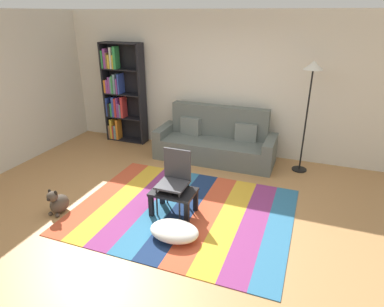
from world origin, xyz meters
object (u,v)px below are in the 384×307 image
at_px(standing_lamp, 312,81).
at_px(folding_chair, 175,176).
at_px(pouf, 174,231).
at_px(couch, 216,142).
at_px(coffee_table, 174,196).
at_px(bookshelf, 120,94).
at_px(tv_remote, 171,192).
at_px(dog, 58,203).

bearing_deg(standing_lamp, folding_chair, -128.85).
bearing_deg(pouf, folding_chair, 112.00).
xyz_separation_m(couch, coffee_table, (0.02, -2.06, -0.05)).
relative_size(couch, pouf, 3.56).
relative_size(bookshelf, pouf, 3.29).
relative_size(coffee_table, standing_lamp, 0.32).
height_order(bookshelf, standing_lamp, bookshelf).
distance_m(pouf, standing_lamp, 3.30).
distance_m(couch, folding_chair, 1.95).
bearing_deg(tv_remote, dog, -174.80).
xyz_separation_m(bookshelf, coffee_table, (2.25, -2.34, -0.73)).
bearing_deg(bookshelf, couch, -7.15).
relative_size(dog, standing_lamp, 0.21).
bearing_deg(dog, bookshelf, 103.83).
height_order(couch, dog, couch).
height_order(bookshelf, folding_chair, bookshelf).
distance_m(dog, folding_chair, 1.70).
distance_m(dog, standing_lamp, 4.33).
distance_m(coffee_table, dog, 1.64).
relative_size(tv_remote, folding_chair, 0.17).
bearing_deg(couch, coffee_table, -89.52).
xyz_separation_m(pouf, folding_chair, (-0.26, 0.64, 0.43)).
bearing_deg(dog, coffee_table, 19.88).
relative_size(pouf, standing_lamp, 0.33).
relative_size(bookshelf, dog, 5.26).
bearing_deg(pouf, standing_lamp, 63.01).
bearing_deg(standing_lamp, couch, -178.63).
bearing_deg(couch, pouf, -84.48).
height_order(couch, coffee_table, couch).
bearing_deg(folding_chair, standing_lamp, 83.47).
xyz_separation_m(pouf, standing_lamp, (1.33, 2.62, 1.50)).
height_order(bookshelf, tv_remote, bookshelf).
relative_size(couch, tv_remote, 15.07).
bearing_deg(coffee_table, bookshelf, 133.93).
bearing_deg(folding_chair, coffee_table, -45.30).
height_order(dog, folding_chair, folding_chair).
xyz_separation_m(bookshelf, dog, (0.71, -2.90, -0.86)).
bearing_deg(couch, standing_lamp, 1.37).
bearing_deg(standing_lamp, bookshelf, 176.37).
distance_m(coffee_table, pouf, 0.60).
xyz_separation_m(couch, standing_lamp, (1.58, 0.04, 1.28)).
relative_size(bookshelf, tv_remote, 13.93).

